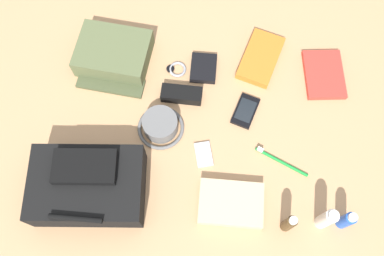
# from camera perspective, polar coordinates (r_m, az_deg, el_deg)

# --- Properties ---
(ground_plane) EXTENTS (2.64, 2.02, 0.02)m
(ground_plane) POSITION_cam_1_polar(r_m,az_deg,el_deg) (1.43, -0.00, -0.75)
(ground_plane) COLOR tan
(ground_plane) RESTS_ON ground
(backpack) EXTENTS (0.36, 0.26, 0.15)m
(backpack) POSITION_cam_1_polar(r_m,az_deg,el_deg) (1.34, -13.89, -7.51)
(backpack) COLOR black
(backpack) RESTS_ON ground_plane
(toiletry_pouch) EXTENTS (0.27, 0.26, 0.08)m
(toiletry_pouch) POSITION_cam_1_polar(r_m,az_deg,el_deg) (1.53, -10.58, 9.72)
(toiletry_pouch) COLOR #56603D
(toiletry_pouch) RESTS_ON ground_plane
(bucket_hat) EXTENTS (0.16, 0.16, 0.07)m
(bucket_hat) POSITION_cam_1_polar(r_m,az_deg,el_deg) (1.40, -4.29, 0.36)
(bucket_hat) COLOR slate
(bucket_hat) RESTS_ON ground_plane
(deodorant_spray) EXTENTS (0.04, 0.04, 0.11)m
(deodorant_spray) POSITION_cam_1_polar(r_m,az_deg,el_deg) (1.37, 20.18, -11.63)
(deodorant_spray) COLOR blue
(deodorant_spray) RESTS_ON ground_plane
(toothpaste_tube) EXTENTS (0.04, 0.04, 0.14)m
(toothpaste_tube) POSITION_cam_1_polar(r_m,az_deg,el_deg) (1.34, 17.74, -11.65)
(toothpaste_tube) COLOR white
(toothpaste_tube) RESTS_ON ground_plane
(cologne_bottle) EXTENTS (0.03, 0.03, 0.12)m
(cologne_bottle) POSITION_cam_1_polar(r_m,az_deg,el_deg) (1.32, 12.98, -12.47)
(cologne_bottle) COLOR #473319
(cologne_bottle) RESTS_ON ground_plane
(paperback_novel) EXTENTS (0.15, 0.20, 0.02)m
(paperback_novel) POSITION_cam_1_polar(r_m,az_deg,el_deg) (1.57, 17.39, 6.89)
(paperback_novel) COLOR red
(paperback_novel) RESTS_ON ground_plane
(travel_guidebook) EXTENTS (0.17, 0.23, 0.03)m
(travel_guidebook) POSITION_cam_1_polar(r_m,az_deg,el_deg) (1.55, 9.25, 9.29)
(travel_guidebook) COLOR orange
(travel_guidebook) RESTS_ON ground_plane
(cell_phone) EXTENTS (0.10, 0.13, 0.01)m
(cell_phone) POSITION_cam_1_polar(r_m,az_deg,el_deg) (1.45, 7.24, 2.30)
(cell_phone) COLOR black
(cell_phone) RESTS_ON ground_plane
(media_player) EXTENTS (0.07, 0.09, 0.01)m
(media_player) POSITION_cam_1_polar(r_m,az_deg,el_deg) (1.39, 1.59, -3.58)
(media_player) COLOR #B7B7BC
(media_player) RESTS_ON ground_plane
(wristwatch) EXTENTS (0.07, 0.06, 0.01)m
(wristwatch) POSITION_cam_1_polar(r_m,az_deg,el_deg) (1.52, -2.10, 7.93)
(wristwatch) COLOR #99999E
(wristwatch) RESTS_ON ground_plane
(toothbrush) EXTENTS (0.17, 0.09, 0.02)m
(toothbrush) POSITION_cam_1_polar(r_m,az_deg,el_deg) (1.41, 11.62, -4.29)
(toothbrush) COLOR #198C33
(toothbrush) RESTS_ON ground_plane
(wallet) EXTENTS (0.09, 0.11, 0.02)m
(wallet) POSITION_cam_1_polar(r_m,az_deg,el_deg) (1.51, 1.56, 8.09)
(wallet) COLOR black
(wallet) RESTS_ON ground_plane
(folded_towel) EXTENTS (0.20, 0.14, 0.04)m
(folded_towel) POSITION_cam_1_polar(r_m,az_deg,el_deg) (1.34, 5.28, -10.13)
(folded_towel) COLOR #C6B289
(folded_towel) RESTS_ON ground_plane
(sunglasses_case) EXTENTS (0.14, 0.06, 0.04)m
(sunglasses_case) POSITION_cam_1_polar(r_m,az_deg,el_deg) (1.45, -1.42, 4.56)
(sunglasses_case) COLOR black
(sunglasses_case) RESTS_ON ground_plane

